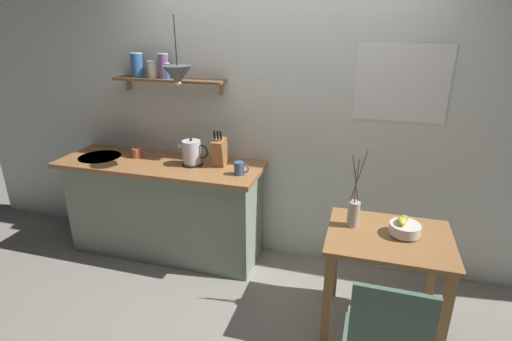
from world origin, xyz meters
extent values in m
plane|color=gray|center=(0.00, 0.00, 0.00)|extent=(14.00, 14.00, 0.00)
cube|color=silver|center=(0.20, 0.65, 1.35)|extent=(6.80, 0.10, 2.70)
cube|color=white|center=(0.95, 0.59, 1.64)|extent=(0.69, 0.01, 0.58)
cube|color=silver|center=(0.95, 0.60, 1.64)|extent=(0.63, 0.01, 0.52)
cube|color=gray|center=(-1.00, 0.32, 0.44)|extent=(1.74, 0.52, 0.88)
cube|color=#9E6B3D|center=(-1.00, 0.30, 0.90)|extent=(1.83, 0.63, 0.04)
cylinder|color=#B7BABF|center=(-1.60, 0.28, 0.91)|extent=(0.38, 0.38, 0.01)
cube|color=brown|center=(-0.95, 0.49, 1.61)|extent=(1.01, 0.18, 0.02)
cube|color=#99754C|center=(-1.40, 0.57, 1.54)|extent=(0.02, 0.06, 0.12)
cube|color=#99754C|center=(-0.50, 0.57, 1.54)|extent=(0.02, 0.06, 0.12)
cylinder|color=#3366A3|center=(-1.24, 0.49, 1.72)|extent=(0.10, 0.10, 0.20)
cylinder|color=silver|center=(-1.24, 0.49, 1.82)|extent=(0.11, 0.11, 0.01)
cylinder|color=beige|center=(-1.10, 0.49, 1.68)|extent=(0.08, 0.08, 0.13)
cylinder|color=silver|center=(-1.10, 0.49, 1.76)|extent=(0.09, 0.09, 0.01)
cylinder|color=#7F5689|center=(-0.99, 0.49, 1.72)|extent=(0.09, 0.09, 0.20)
cylinder|color=silver|center=(-0.99, 0.49, 1.82)|extent=(0.09, 0.09, 0.01)
cylinder|color=#3366A3|center=(-0.97, 0.49, 1.68)|extent=(0.07, 0.07, 0.12)
cylinder|color=silver|center=(-0.97, 0.49, 1.75)|extent=(0.08, 0.08, 0.01)
cube|color=#9E6B3D|center=(0.95, -0.17, 0.74)|extent=(0.81, 0.65, 0.03)
cube|color=#9E6B3D|center=(0.59, -0.45, 0.36)|extent=(0.06, 0.06, 0.72)
cube|color=#9E6B3D|center=(1.30, -0.45, 0.36)|extent=(0.06, 0.06, 0.72)
cube|color=#9E6B3D|center=(0.59, 0.10, 0.36)|extent=(0.06, 0.06, 0.72)
cube|color=#9E6B3D|center=(1.30, 0.10, 0.36)|extent=(0.06, 0.06, 0.72)
cube|color=#4C6B5B|center=(0.93, -1.03, 0.71)|extent=(0.39, 0.04, 0.48)
cylinder|color=silver|center=(1.04, -0.14, 0.76)|extent=(0.09, 0.09, 0.01)
cylinder|color=silver|center=(1.04, -0.14, 0.80)|extent=(0.20, 0.20, 0.07)
ellipsoid|color=yellow|center=(1.01, -0.14, 0.86)|extent=(0.06, 0.11, 0.04)
sphere|color=#8EA84C|center=(1.02, -0.10, 0.86)|extent=(0.06, 0.06, 0.06)
cylinder|color=#B7B2A8|center=(0.70, -0.10, 0.85)|extent=(0.08, 0.08, 0.18)
cylinder|color=brown|center=(0.69, -0.10, 1.11)|extent=(0.07, 0.04, 0.33)
cylinder|color=brown|center=(0.70, -0.11, 1.09)|extent=(0.01, 0.02, 0.31)
cylinder|color=brown|center=(0.71, -0.10, 1.12)|extent=(0.09, 0.03, 0.36)
cylinder|color=black|center=(-0.69, 0.32, 0.92)|extent=(0.18, 0.18, 0.02)
cylinder|color=silver|center=(-0.69, 0.32, 1.03)|extent=(0.16, 0.16, 0.20)
sphere|color=black|center=(-0.69, 0.32, 1.14)|extent=(0.02, 0.02, 0.02)
cone|color=silver|center=(-0.79, 0.32, 1.07)|extent=(0.04, 0.04, 0.04)
torus|color=black|center=(-0.60, 0.32, 1.04)|extent=(0.13, 0.02, 0.13)
cube|color=#9E6B3D|center=(-0.46, 0.37, 1.04)|extent=(0.10, 0.17, 0.25)
cylinder|color=black|center=(-0.48, 0.33, 1.20)|extent=(0.02, 0.03, 0.08)
cylinder|color=black|center=(-0.46, 0.33, 1.20)|extent=(0.02, 0.03, 0.08)
cylinder|color=black|center=(-0.43, 0.33, 1.20)|extent=(0.02, 0.03, 0.08)
cylinder|color=#C6664C|center=(-1.26, 0.36, 0.96)|extent=(0.09, 0.09, 0.09)
torus|color=#C6664C|center=(-1.21, 0.36, 0.96)|extent=(0.06, 0.01, 0.06)
cylinder|color=#3D5B89|center=(-0.23, 0.21, 0.97)|extent=(0.08, 0.08, 0.11)
torus|color=#3D5B89|center=(-0.18, 0.21, 0.97)|extent=(0.07, 0.01, 0.07)
cylinder|color=black|center=(-0.72, 0.20, 1.94)|extent=(0.01, 0.01, 0.37)
cone|color=#4C5156|center=(-0.72, 0.20, 1.69)|extent=(0.23, 0.23, 0.15)
sphere|color=white|center=(-0.72, 0.20, 1.63)|extent=(0.04, 0.04, 0.04)
camera|label=1|loc=(0.73, -2.62, 2.10)|focal=27.85mm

